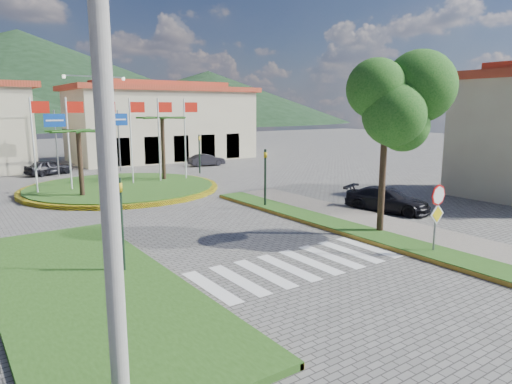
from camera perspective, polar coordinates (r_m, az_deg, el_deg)
ground at (r=13.43m, az=16.47°, el=-13.46°), size 160.00×160.00×0.00m
sidewalk_right at (r=19.15m, az=23.09°, el=-6.39°), size 4.00×28.00×0.15m
verge_right at (r=18.17m, az=21.07°, el=-7.08°), size 1.60×28.00×0.18m
median_left at (r=14.84m, az=-20.34°, el=-10.97°), size 5.00×14.00×0.18m
crosswalk at (r=16.00m, az=5.10°, el=-9.08°), size 8.00×3.00×0.01m
roundabout_island at (r=31.50m, az=-16.47°, el=0.56°), size 12.70×12.70×6.00m
stop_sign at (r=17.81m, az=21.70°, el=-1.81°), size 0.80×0.11×2.65m
deciduous_tree at (r=19.73m, az=15.90°, el=9.56°), size 3.60×3.60×6.80m
utility_pole at (r=7.87m, az=-18.08°, el=3.78°), size 0.32×0.32×9.00m
traffic_light_left at (r=15.11m, az=-16.52°, el=-3.01°), size 0.15×0.18×3.20m
traffic_light_right at (r=24.40m, az=1.16°, el=2.43°), size 0.15×0.18×3.20m
traffic_light_far at (r=38.07m, az=-7.09°, el=5.24°), size 0.18×0.15×3.20m
direction_sign_west at (r=39.28m, az=-23.78°, el=6.92°), size 1.60×0.14×5.20m
direction_sign_east at (r=40.57m, az=-16.80°, el=7.44°), size 1.60×0.14×5.20m
street_lamp_centre at (r=39.02m, az=-19.23°, el=8.63°), size 4.80×0.16×8.00m
building_right at (r=49.62m, az=-11.68°, el=8.57°), size 19.08×9.54×8.05m
hill_far_mid at (r=169.59m, az=-27.30°, el=12.58°), size 180.00×180.00×30.00m
hill_far_east at (r=163.34m, az=-5.93°, el=11.67°), size 120.00×120.00×18.00m
car_dark_a at (r=40.65m, az=-24.47°, el=2.84°), size 3.98×2.71×1.26m
car_dark_b at (r=43.06m, az=-6.20°, el=4.00°), size 3.47×1.41×1.12m
car_side_right at (r=24.80m, az=16.07°, el=-0.92°), size 3.17×4.71×1.27m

